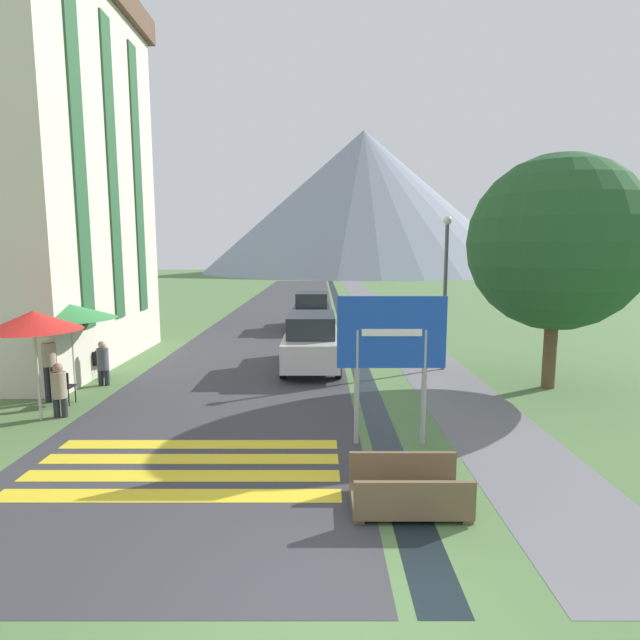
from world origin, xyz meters
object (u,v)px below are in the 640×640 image
object	(u,v)px
footbridge	(407,493)
person_seated_near	(102,361)
parked_car_near	(310,341)
person_standing_terrace	(48,363)
parked_car_far	(311,310)
road_sign	(391,345)
cafe_umbrella_front_red	(32,321)
cafe_chair_near_right	(62,385)
tree_by_path	(556,243)
person_seated_far	(58,388)
cafe_umbrella_middle_green	(69,312)
hotel_building	(33,157)
cafe_chair_far_left	(93,362)
streetlamp	(445,279)
cafe_chair_far_right	(97,361)

from	to	relation	value
footbridge	person_seated_near	distance (m)	10.19
parked_car_near	person_standing_terrace	size ratio (longest dim) A/B	2.55
parked_car_far	person_standing_terrace	bearing A→B (deg)	-117.86
road_sign	footbridge	distance (m)	3.07
cafe_umbrella_front_red	cafe_chair_near_right	bearing A→B (deg)	92.42
person_seated_near	tree_by_path	world-z (taller)	tree_by_path
cafe_chair_near_right	person_standing_terrace	xyz separation A→B (m)	(-0.45, 0.28, 0.49)
cafe_chair_near_right	person_seated_near	xyz separation A→B (m)	(0.21, 1.85, 0.20)
cafe_umbrella_front_red	person_seated_far	world-z (taller)	cafe_umbrella_front_red
parked_car_far	cafe_umbrella_middle_green	bearing A→B (deg)	-119.76
cafe_umbrella_middle_green	person_standing_terrace	bearing A→B (deg)	-94.13
footbridge	parked_car_near	world-z (taller)	parked_car_near
person_seated_far	tree_by_path	world-z (taller)	tree_by_path
person_standing_terrace	tree_by_path	size ratio (longest dim) A/B	0.27
footbridge	cafe_umbrella_front_red	distance (m)	8.85
footbridge	person_seated_near	xyz separation A→B (m)	(-7.51, 6.87, 0.48)
parked_car_near	tree_by_path	xyz separation A→B (m)	(6.71, -2.33, 3.11)
hotel_building	tree_by_path	world-z (taller)	hotel_building
person_standing_terrace	person_seated_far	bearing A→B (deg)	-54.67
cafe_chair_far_left	streetlamp	bearing A→B (deg)	8.38
person_standing_terrace	tree_by_path	world-z (taller)	tree_by_path
hotel_building	parked_car_near	size ratio (longest dim) A/B	2.90
road_sign	cafe_chair_near_right	bearing A→B (deg)	162.15
hotel_building	person_standing_terrace	bearing A→B (deg)	-60.97
cafe_chair_far_left	person_seated_far	bearing A→B (deg)	-75.60
road_sign	cafe_chair_far_right	xyz separation A→B (m)	(-8.14, 5.27, -1.49)
cafe_chair_far_right	cafe_chair_far_left	bearing A→B (deg)	-124.58
cafe_umbrella_middle_green	cafe_umbrella_front_red	bearing A→B (deg)	-80.29
parked_car_far	tree_by_path	world-z (taller)	tree_by_path
tree_by_path	streetlamp	bearing A→B (deg)	137.70
cafe_chair_far_left	cafe_chair_near_right	world-z (taller)	same
person_seated_near	parked_car_near	bearing A→B (deg)	19.41
cafe_chair_far_right	person_standing_terrace	size ratio (longest dim) A/B	0.49
parked_car_far	person_seated_far	bearing A→B (deg)	-112.72
parked_car_far	person_seated_far	world-z (taller)	parked_car_far
person_standing_terrace	parked_car_near	bearing A→B (deg)	29.12
cafe_umbrella_middle_green	person_standing_terrace	distance (m)	1.59
cafe_chair_far_left	person_standing_terrace	size ratio (longest dim) A/B	0.49
parked_car_near	person_standing_terrace	xyz separation A→B (m)	(-6.57, -3.66, 0.09)
person_seated_far	cafe_umbrella_front_red	bearing A→B (deg)	-148.71
road_sign	parked_car_near	world-z (taller)	road_sign
tree_by_path	cafe_chair_far_right	bearing A→B (deg)	175.00
tree_by_path	person_seated_far	bearing A→B (deg)	-168.55
cafe_umbrella_front_red	cafe_chair_far_right	bearing A→B (deg)	95.70
road_sign	parked_car_near	xyz separation A→B (m)	(-1.67, 6.45, -1.09)
cafe_umbrella_front_red	hotel_building	bearing A→B (deg)	116.87
parked_car_near	parked_car_far	xyz separation A→B (m)	(-0.13, 8.53, -0.00)
hotel_building	cafe_umbrella_middle_green	bearing A→B (deg)	-52.94
person_standing_terrace	person_seated_near	distance (m)	1.73
cafe_chair_far_left	road_sign	bearing A→B (deg)	-30.07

